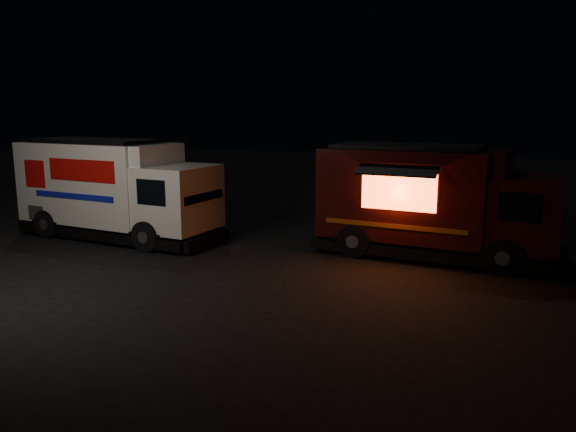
% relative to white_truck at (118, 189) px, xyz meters
% --- Properties ---
extents(ground, '(80.00, 80.00, 0.00)m').
position_rel_white_truck_xyz_m(ground, '(4.46, -2.56, -1.63)').
color(ground, black).
rests_on(ground, ground).
extents(white_truck, '(7.40, 3.22, 3.25)m').
position_rel_white_truck_xyz_m(white_truck, '(0.00, 0.00, 0.00)').
color(white_truck, silver).
rests_on(white_truck, ground).
extents(red_truck, '(7.15, 3.27, 3.22)m').
position_rel_white_truck_xyz_m(red_truck, '(10.11, 1.13, -0.02)').
color(red_truck, '#330D09').
rests_on(red_truck, ground).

